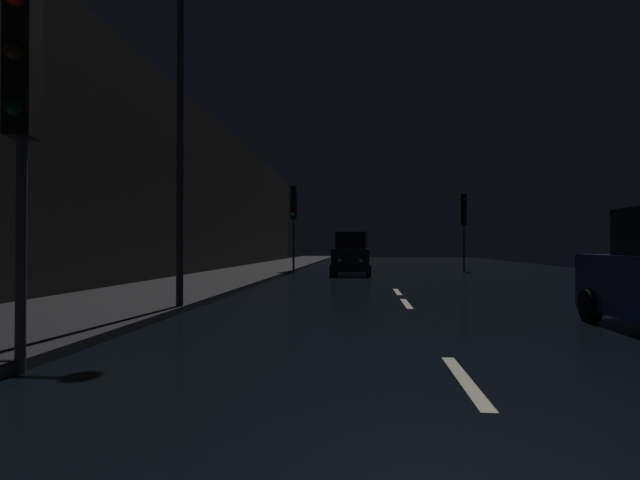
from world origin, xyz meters
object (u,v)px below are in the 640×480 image
at_px(traffic_light_near_left, 22,86).
at_px(streetlamp_overhead, 199,74).
at_px(traffic_light_far_right, 464,215).
at_px(car_approaching_headlights, 351,255).
at_px(traffic_light_far_left, 293,210).

distance_m(traffic_light_near_left, streetlamp_overhead, 5.72).
bearing_deg(traffic_light_far_right, streetlamp_overhead, -23.85).
distance_m(traffic_light_far_right, traffic_light_near_left, 27.26).
xyz_separation_m(streetlamp_overhead, car_approaching_headlights, (3.06, 15.45, -4.32)).
relative_size(traffic_light_near_left, car_approaching_headlights, 1.05).
xyz_separation_m(traffic_light_far_right, car_approaching_headlights, (-6.73, -4.52, -2.36)).
height_order(traffic_light_near_left, car_approaching_headlights, traffic_light_near_left).
height_order(traffic_light_far_right, car_approaching_headlights, traffic_light_far_right).
bearing_deg(traffic_light_far_left, car_approaching_headlights, 68.95).
bearing_deg(streetlamp_overhead, traffic_light_far_right, 63.87).
height_order(traffic_light_far_left, traffic_light_near_left, traffic_light_far_left).
bearing_deg(traffic_light_far_left, traffic_light_near_left, 3.31).
relative_size(traffic_light_far_left, streetlamp_overhead, 0.60).
xyz_separation_m(traffic_light_far_right, streetlamp_overhead, (-9.80, -19.97, 1.97)).
xyz_separation_m(traffic_light_near_left, car_approaching_headlights, (3.38, 20.80, -2.34)).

